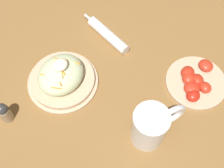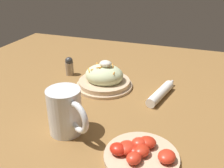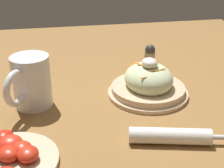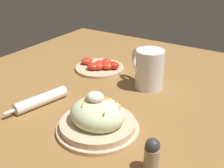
{
  "view_description": "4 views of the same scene",
  "coord_description": "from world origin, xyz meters",
  "px_view_note": "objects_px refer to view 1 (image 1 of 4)",
  "views": [
    {
      "loc": [
        0.25,
        0.28,
        0.82
      ],
      "look_at": [
        -0.09,
        0.05,
        0.06
      ],
      "focal_mm": 46.99,
      "sensor_mm": 36.0,
      "label": 1
    },
    {
      "loc": [
        -0.36,
        0.74,
        0.45
      ],
      "look_at": [
        -0.11,
        0.02,
        0.08
      ],
      "focal_mm": 40.37,
      "sensor_mm": 36.0,
      "label": 2
    },
    {
      "loc": [
        -0.79,
        0.14,
        0.41
      ],
      "look_at": [
        -0.08,
        0.01,
        0.06
      ],
      "focal_mm": 51.19,
      "sensor_mm": 36.0,
      "label": 3
    },
    {
      "loc": [
        0.35,
        -0.63,
        0.45
      ],
      "look_at": [
        -0.07,
        0.03,
        0.07
      ],
      "focal_mm": 46.61,
      "sensor_mm": 36.0,
      "label": 4
    }
  ],
  "objects_px": {
    "beer_mug": "(150,127)",
    "napkin_roll": "(108,35)",
    "salad_plate": "(62,77)",
    "salt_shaker": "(4,112)",
    "tomato_plate": "(196,82)"
  },
  "relations": [
    {
      "from": "salt_shaker",
      "to": "napkin_roll",
      "type": "bearing_deg",
      "value": 169.62
    },
    {
      "from": "salad_plate",
      "to": "tomato_plate",
      "type": "distance_m",
      "value": 0.42
    },
    {
      "from": "beer_mug",
      "to": "napkin_roll",
      "type": "bearing_deg",
      "value": -126.98
    },
    {
      "from": "salad_plate",
      "to": "salt_shaker",
      "type": "bearing_deg",
      "value": -17.74
    },
    {
      "from": "beer_mug",
      "to": "tomato_plate",
      "type": "xyz_separation_m",
      "value": [
        -0.23,
        0.04,
        -0.05
      ]
    },
    {
      "from": "salad_plate",
      "to": "napkin_roll",
      "type": "relative_size",
      "value": 1.06
    },
    {
      "from": "napkin_roll",
      "to": "beer_mug",
      "type": "bearing_deg",
      "value": 53.02
    },
    {
      "from": "beer_mug",
      "to": "salt_shaker",
      "type": "relative_size",
      "value": 1.84
    },
    {
      "from": "salad_plate",
      "to": "salt_shaker",
      "type": "relative_size",
      "value": 2.75
    },
    {
      "from": "salad_plate",
      "to": "salt_shaker",
      "type": "xyz_separation_m",
      "value": [
        0.19,
        -0.06,
        0.01
      ]
    },
    {
      "from": "napkin_roll",
      "to": "tomato_plate",
      "type": "distance_m",
      "value": 0.33
    },
    {
      "from": "napkin_roll",
      "to": "salt_shaker",
      "type": "xyz_separation_m",
      "value": [
        0.41,
        -0.08,
        0.02
      ]
    },
    {
      "from": "beer_mug",
      "to": "tomato_plate",
      "type": "height_order",
      "value": "beer_mug"
    },
    {
      "from": "beer_mug",
      "to": "salt_shaker",
      "type": "distance_m",
      "value": 0.42
    },
    {
      "from": "tomato_plate",
      "to": "beer_mug",
      "type": "bearing_deg",
      "value": -9.01
    }
  ]
}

